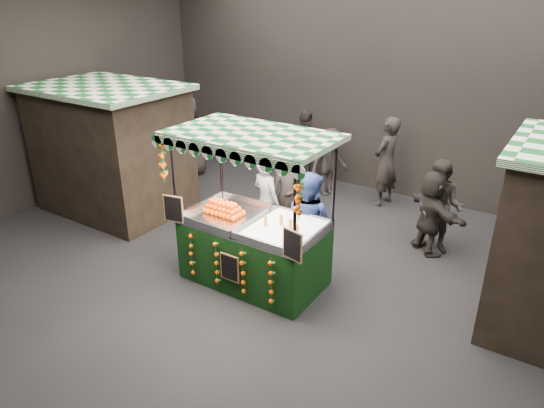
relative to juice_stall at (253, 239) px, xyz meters
The scene contains 13 objects.
ground 0.83m from the juice_stall, 31.34° to the right, with size 12.00×12.00×0.00m, color black.
market_hall 2.65m from the juice_stall, 31.34° to the right, with size 12.10×10.10×5.05m.
neighbour_stall_left 4.22m from the juice_stall, 168.70° to the left, with size 3.00×2.20×2.60m.
juice_stall is the anchor object (origin of this frame).
vendor_grey 1.29m from the juice_stall, 114.51° to the left, with size 0.70×0.55×1.68m.
vendor_blue 0.98m from the juice_stall, 57.58° to the left, with size 0.93×0.78×1.72m.
shopper_0 1.66m from the juice_stall, 102.32° to the left, with size 0.73×0.63×1.70m.
shopper_1 3.37m from the juice_stall, 51.03° to the left, with size 0.85×0.68×1.69m.
shopper_2 4.28m from the juice_stall, 108.63° to the left, with size 1.14×0.64×1.84m.
shopper_3 3.98m from the juice_stall, 99.87° to the left, with size 0.95×1.14×1.54m.
shopper_4 5.32m from the juice_stall, 142.26° to the left, with size 1.11×1.11×1.94m.
shopper_5 3.21m from the juice_stall, 50.97° to the left, with size 1.38×1.23×1.52m.
shopper_6 4.14m from the juice_stall, 82.10° to the left, with size 0.60×0.78×1.93m.
Camera 1 is at (3.64, -5.32, 4.33)m, focal length 32.47 mm.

